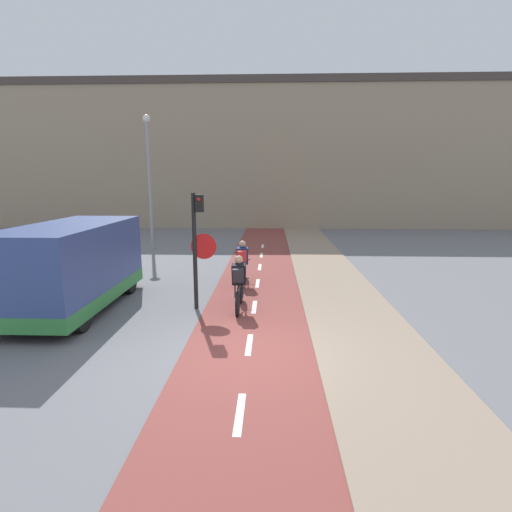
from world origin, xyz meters
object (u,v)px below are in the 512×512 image
Objects in this scene: traffic_light_pole at (198,238)px; cyclist_far at (243,264)px; van at (73,268)px; street_lamp_far at (149,168)px; cyclist_near at (239,284)px.

traffic_light_pole reaches higher than cyclist_far.
van is (-4.25, -2.71, 0.42)m from cyclist_far.
street_lamp_far is at bearing 126.73° from cyclist_far.
van is at bearing -177.11° from traffic_light_pole.
cyclist_near is at bearing -4.20° from traffic_light_pole.
van is (-3.28, -0.17, -0.79)m from traffic_light_pole.
traffic_light_pole reaches higher than cyclist_near.
traffic_light_pole is at bearing -66.55° from street_lamp_far.
street_lamp_far is 9.81m from van.
street_lamp_far is at bearing 94.39° from van.
street_lamp_far reaches higher than traffic_light_pole.
cyclist_far is 0.35× the size of van.
street_lamp_far reaches higher than van.
street_lamp_far is at bearing 118.62° from cyclist_near.
cyclist_far is (4.97, -6.66, -3.24)m from street_lamp_far.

